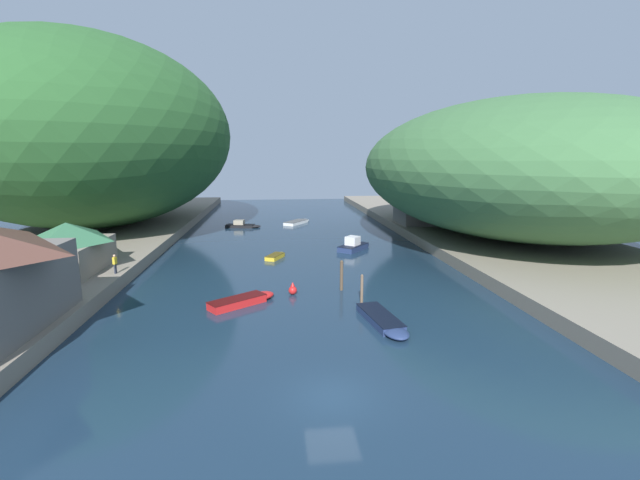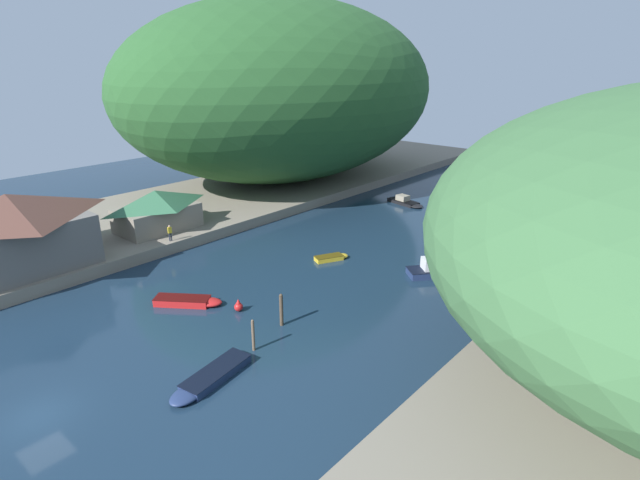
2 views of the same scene
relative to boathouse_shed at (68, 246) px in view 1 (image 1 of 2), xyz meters
The scene contains 17 objects.
water_surface 22.81m from the boathouse_shed, 24.87° to the left, with size 130.00×130.00×0.00m, color #192D42.
left_bank 11.62m from the boathouse_shed, 122.66° to the left, with size 22.00×120.00×1.19m.
right_bank 48.02m from the boathouse_shed, 11.41° to the left, with size 22.00×120.00×1.19m.
hillside_left 30.04m from the boathouse_shed, 104.82° to the left, with size 37.70×52.78×25.98m.
hillside_right 50.19m from the boathouse_shed, 15.09° to the left, with size 36.30×50.82×16.97m.
boathouse_shed is the anchor object (origin of this frame).
right_bank_cottage 46.48m from the boathouse_shed, 30.18° to the left, with size 7.56×7.25×4.18m.
boat_red_skiff 30.17m from the boathouse_shed, 22.64° to the left, with size 4.95×5.43×1.70m.
boat_yellow_tender 28.15m from the boathouse_shed, 26.12° to the right, with size 2.55×6.34×0.55m.
boat_cabin_cruiser 32.61m from the boathouse_shed, 66.29° to the left, with size 5.80×2.85×1.16m.
boat_moored_right 39.84m from the boathouse_shed, 56.27° to the left, with size 5.06×6.37×0.52m.
boat_navy_launch 20.10m from the boathouse_shed, 24.01° to the left, with size 2.53×3.62×0.47m.
boat_small_dinghy 17.31m from the boathouse_shed, 23.88° to the right, with size 5.31×4.40×0.61m.
mooring_post_second 25.83m from the boathouse_shed, 18.04° to the right, with size 0.22×0.22×2.37m.
mooring_post_middle 23.98m from the boathouse_shed, 10.41° to the right, with size 0.28×0.28×2.60m.
channel_buoy_near 20.20m from the boathouse_shed, 14.50° to the right, with size 0.70×0.70×1.04m.
person_on_quay 4.58m from the boathouse_shed, 16.30° to the right, with size 0.30×0.42×1.69m.
Camera 1 is at (-2.57, -18.14, 11.14)m, focal length 24.00 mm.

